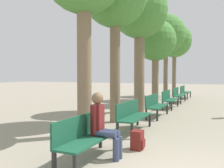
{
  "coord_description": "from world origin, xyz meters",
  "views": [
    {
      "loc": [
        0.55,
        -3.86,
        1.69
      ],
      "look_at": [
        -2.84,
        3.73,
        1.36
      ],
      "focal_mm": 40.0,
      "sensor_mm": 36.0,
      "label": 1
    }
  ],
  "objects_px": {
    "bench_row_5": "(184,91)",
    "backpack": "(138,140)",
    "bench_row_1": "(132,114)",
    "tree_row_4": "(166,34)",
    "bench_row_4": "(178,94)",
    "bench_row_0": "(86,134)",
    "tree_row_3": "(155,41)",
    "tree_row_5": "(174,41)",
    "bench_row_3": "(169,98)",
    "person_seated": "(103,123)",
    "tree_row_2": "(140,13)",
    "bench_row_2": "(155,104)"
  },
  "relations": [
    {
      "from": "bench_row_5",
      "to": "backpack",
      "type": "height_order",
      "value": "bench_row_5"
    },
    {
      "from": "bench_row_1",
      "to": "tree_row_4",
      "type": "xyz_separation_m",
      "value": [
        -1.02,
        9.49,
        3.78
      ]
    },
    {
      "from": "bench_row_1",
      "to": "tree_row_4",
      "type": "height_order",
      "value": "tree_row_4"
    },
    {
      "from": "bench_row_4",
      "to": "bench_row_0",
      "type": "bearing_deg",
      "value": -90.0
    },
    {
      "from": "tree_row_3",
      "to": "tree_row_4",
      "type": "height_order",
      "value": "tree_row_4"
    },
    {
      "from": "bench_row_0",
      "to": "tree_row_5",
      "type": "relative_size",
      "value": 0.32
    },
    {
      "from": "bench_row_3",
      "to": "person_seated",
      "type": "relative_size",
      "value": 1.37
    },
    {
      "from": "bench_row_5",
      "to": "tree_row_3",
      "type": "distance_m",
      "value": 5.2
    },
    {
      "from": "bench_row_3",
      "to": "tree_row_3",
      "type": "xyz_separation_m",
      "value": [
        -1.02,
        1.31,
        2.99
      ]
    },
    {
      "from": "person_seated",
      "to": "tree_row_2",
      "type": "bearing_deg",
      "value": 101.32
    },
    {
      "from": "bench_row_4",
      "to": "tree_row_2",
      "type": "xyz_separation_m",
      "value": [
        -1.02,
        -4.3,
        3.9
      ]
    },
    {
      "from": "bench_row_2",
      "to": "bench_row_5",
      "type": "bearing_deg",
      "value": 90.0
    },
    {
      "from": "bench_row_0",
      "to": "tree_row_2",
      "type": "xyz_separation_m",
      "value": [
        -1.02,
        6.57,
        3.9
      ]
    },
    {
      "from": "bench_row_3",
      "to": "tree_row_5",
      "type": "xyz_separation_m",
      "value": [
        -1.02,
        7.15,
        3.73
      ]
    },
    {
      "from": "tree_row_3",
      "to": "bench_row_4",
      "type": "bearing_deg",
      "value": 54.12
    },
    {
      "from": "bench_row_5",
      "to": "backpack",
      "type": "xyz_separation_m",
      "value": [
        0.71,
        -12.52,
        -0.3
      ]
    },
    {
      "from": "bench_row_2",
      "to": "tree_row_3",
      "type": "distance_m",
      "value": 5.12
    },
    {
      "from": "tree_row_4",
      "to": "bench_row_5",
      "type": "bearing_deg",
      "value": 53.45
    },
    {
      "from": "tree_row_4",
      "to": "backpack",
      "type": "xyz_separation_m",
      "value": [
        1.73,
        -11.14,
        -4.08
      ]
    },
    {
      "from": "tree_row_2",
      "to": "tree_row_4",
      "type": "distance_m",
      "value": 5.65
    },
    {
      "from": "bench_row_4",
      "to": "tree_row_5",
      "type": "relative_size",
      "value": 0.32
    },
    {
      "from": "person_seated",
      "to": "bench_row_0",
      "type": "bearing_deg",
      "value": -131.85
    },
    {
      "from": "bench_row_2",
      "to": "bench_row_3",
      "type": "relative_size",
      "value": 1.0
    },
    {
      "from": "tree_row_5",
      "to": "backpack",
      "type": "distance_m",
      "value": 14.89
    },
    {
      "from": "bench_row_1",
      "to": "bench_row_3",
      "type": "distance_m",
      "value": 5.43
    },
    {
      "from": "tree_row_2",
      "to": "tree_row_3",
      "type": "height_order",
      "value": "tree_row_2"
    },
    {
      "from": "person_seated",
      "to": "tree_row_4",
      "type": "bearing_deg",
      "value": 96.03
    },
    {
      "from": "bench_row_2",
      "to": "bench_row_4",
      "type": "relative_size",
      "value": 1.0
    },
    {
      "from": "tree_row_2",
      "to": "tree_row_4",
      "type": "bearing_deg",
      "value": 90.0
    },
    {
      "from": "bench_row_5",
      "to": "tree_row_4",
      "type": "xyz_separation_m",
      "value": [
        -1.02,
        -1.38,
        3.78
      ]
    },
    {
      "from": "tree_row_2",
      "to": "bench_row_4",
      "type": "bearing_deg",
      "value": 76.67
    },
    {
      "from": "bench_row_3",
      "to": "person_seated",
      "type": "distance_m",
      "value": 7.89
    },
    {
      "from": "bench_row_4",
      "to": "tree_row_3",
      "type": "distance_m",
      "value": 3.46
    },
    {
      "from": "tree_row_5",
      "to": "person_seated",
      "type": "bearing_deg",
      "value": -85.21
    },
    {
      "from": "tree_row_2",
      "to": "bench_row_1",
      "type": "bearing_deg",
      "value": -75.16
    },
    {
      "from": "bench_row_5",
      "to": "bench_row_2",
      "type": "bearing_deg",
      "value": -90.0
    },
    {
      "from": "bench_row_4",
      "to": "tree_row_3",
      "type": "bearing_deg",
      "value": -125.88
    },
    {
      "from": "tree_row_2",
      "to": "tree_row_3",
      "type": "xyz_separation_m",
      "value": [
        0.0,
        2.89,
        -0.91
      ]
    },
    {
      "from": "bench_row_0",
      "to": "bench_row_4",
      "type": "relative_size",
      "value": 1.0
    },
    {
      "from": "tree_row_5",
      "to": "bench_row_1",
      "type": "bearing_deg",
      "value": -85.37
    },
    {
      "from": "tree_row_4",
      "to": "backpack",
      "type": "bearing_deg",
      "value": -81.15
    },
    {
      "from": "bench_row_4",
      "to": "tree_row_5",
      "type": "bearing_deg",
      "value": 102.95
    },
    {
      "from": "bench_row_0",
      "to": "bench_row_1",
      "type": "bearing_deg",
      "value": 90.0
    },
    {
      "from": "bench_row_3",
      "to": "bench_row_5",
      "type": "height_order",
      "value": "same"
    },
    {
      "from": "bench_row_2",
      "to": "bench_row_4",
      "type": "bearing_deg",
      "value": 90.0
    },
    {
      "from": "bench_row_1",
      "to": "tree_row_2",
      "type": "distance_m",
      "value": 5.58
    },
    {
      "from": "person_seated",
      "to": "tree_row_3",
      "type": "bearing_deg",
      "value": 97.81
    },
    {
      "from": "bench_row_0",
      "to": "tree_row_4",
      "type": "height_order",
      "value": "tree_row_4"
    },
    {
      "from": "bench_row_0",
      "to": "tree_row_5",
      "type": "xyz_separation_m",
      "value": [
        -1.02,
        15.31,
        3.73
      ]
    },
    {
      "from": "bench_row_3",
      "to": "bench_row_4",
      "type": "height_order",
      "value": "same"
    }
  ]
}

